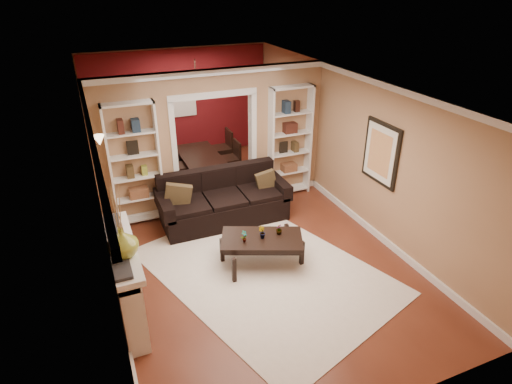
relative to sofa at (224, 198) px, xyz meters
name	(u,v)px	position (x,y,z in m)	size (l,w,h in m)	color
floor	(237,230)	(0.09, -0.45, -0.47)	(8.00, 8.00, 0.00)	brown
ceiling	(234,83)	(0.09, -0.45, 2.23)	(8.00, 8.00, 0.00)	white
wall_back	(180,104)	(0.09, 3.55, 0.88)	(8.00, 8.00, 0.00)	#AA7F59
wall_front	(384,318)	(0.09, -4.45, 0.88)	(8.00, 8.00, 0.00)	#AA7F59
wall_left	(97,185)	(-2.16, -0.45, 0.88)	(8.00, 8.00, 0.00)	#AA7F59
wall_right	(348,145)	(2.34, -0.45, 0.88)	(8.00, 8.00, 0.00)	#AA7F59
partition_wall	(214,140)	(0.09, 0.75, 0.88)	(4.50, 0.15, 2.70)	#AA7F59
red_back_panel	(180,106)	(0.09, 3.52, 0.85)	(4.44, 0.04, 2.64)	maroon
dining_window	(180,97)	(0.09, 3.48, 1.08)	(0.78, 0.03, 0.98)	#8CA5CC
area_rug	(264,271)	(0.07, -1.77, -0.47)	(2.75, 3.85, 0.01)	white
sofa	(224,198)	(0.00, 0.00, 0.00)	(2.42, 1.04, 0.94)	black
pillow_left	(178,196)	(-0.86, -0.02, 0.22)	(0.46, 0.13, 0.46)	brown
pillow_right	(266,182)	(0.86, -0.02, 0.17)	(0.37, 0.11, 0.37)	brown
coffee_table	(262,250)	(0.12, -1.55, -0.23)	(1.28, 0.69, 0.48)	black
plant_left	(244,236)	(-0.18, -1.55, 0.11)	(0.10, 0.07, 0.20)	#336626
plant_center	(262,232)	(0.12, -1.55, 0.11)	(0.11, 0.09, 0.20)	#336626
plant_right	(279,229)	(0.41, -1.55, 0.10)	(0.10, 0.10, 0.17)	#336626
bookshelf_left	(135,165)	(-1.46, 0.58, 0.68)	(0.90, 0.30, 2.30)	white
bookshelf_right	(289,142)	(1.64, 0.58, 0.68)	(0.90, 0.30, 2.30)	white
fireplace	(128,281)	(-2.00, -1.95, 0.11)	(0.32, 1.70, 1.16)	white
vase	(122,242)	(-2.00, -2.23, 0.88)	(0.38, 0.38, 0.39)	olive
mirror	(102,201)	(-2.14, -1.95, 1.33)	(0.03, 0.95, 1.10)	silver
wall_sconce	(96,143)	(-2.06, 0.10, 1.36)	(0.18, 0.18, 0.22)	#FFE0A5
framed_art	(381,153)	(2.30, -1.45, 1.08)	(0.04, 0.85, 1.05)	black
dining_table	(201,165)	(0.17, 2.14, -0.20)	(0.86, 1.55, 0.54)	black
dining_chair_nw	(180,166)	(-0.38, 1.84, -0.04)	(0.43, 0.43, 0.87)	black
dining_chair_ne	(228,159)	(0.72, 1.84, -0.04)	(0.43, 0.43, 0.87)	black
dining_chair_sw	(174,158)	(-0.38, 2.44, -0.06)	(0.41, 0.41, 0.82)	black
dining_chair_se	(219,149)	(0.72, 2.44, 0.00)	(0.47, 0.47, 0.95)	black
chandelier	(192,89)	(0.09, 2.25, 1.55)	(0.50, 0.50, 0.30)	#3C221B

